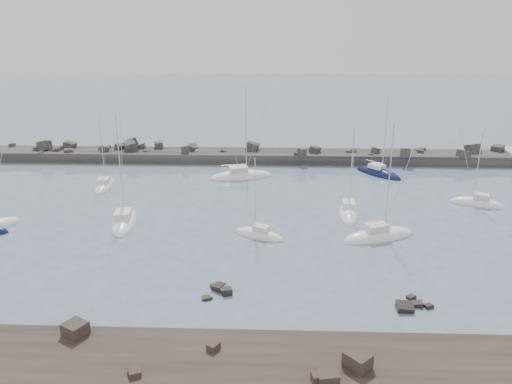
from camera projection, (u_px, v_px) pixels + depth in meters
ground at (264, 250)px, 56.90m from camera, size 400.00×400.00×0.00m
rock_shelf at (255, 382)px, 36.11m from camera, size 140.00×12.00×1.92m
rock_cluster_near at (218, 291)px, 48.04m from camera, size 2.96×3.30×1.27m
rock_cluster_far at (411, 307)px, 45.47m from camera, size 3.56×3.16×1.23m
breakwater at (228, 159)px, 92.96m from camera, size 115.00×7.71×5.19m
sailboat_1 at (105, 186)px, 78.52m from camera, size 3.06×8.06×12.46m
sailboat_3 at (124, 222)px, 64.34m from camera, size 4.37×9.89×15.15m
sailboat_4 at (241, 177)px, 82.92m from camera, size 10.90×5.69×16.46m
sailboat_5 at (259, 235)px, 60.45m from camera, size 6.85×4.77×10.65m
sailboat_6 at (348, 214)px, 67.14m from camera, size 3.22×8.30×13.05m
sailboat_7 at (378, 237)px, 60.03m from camera, size 9.88×6.13×15.04m
sailboat_8 at (378, 174)px, 84.66m from camera, size 7.99×8.60×14.19m
sailboat_9 at (477, 204)px, 70.74m from camera, size 7.63×4.71×11.82m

